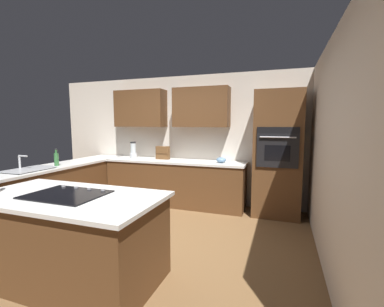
# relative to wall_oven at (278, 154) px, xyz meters

# --- Properties ---
(ground_plane) EXTENTS (14.00, 14.00, 0.00)m
(ground_plane) POSITION_rel_wall_oven_xyz_m (1.85, 1.72, -1.10)
(ground_plane) COLOR brown
(wall_back) EXTENTS (6.00, 0.44, 2.60)m
(wall_back) POSITION_rel_wall_oven_xyz_m (1.92, -0.33, 0.37)
(wall_back) COLOR silver
(wall_back) RESTS_ON ground
(wall_left) EXTENTS (0.10, 4.00, 2.60)m
(wall_left) POSITION_rel_wall_oven_xyz_m (-0.60, 1.42, 0.20)
(wall_left) COLOR silver
(wall_left) RESTS_ON ground
(lower_cabinets_back) EXTENTS (2.80, 0.60, 0.86)m
(lower_cabinets_back) POSITION_rel_wall_oven_xyz_m (1.95, -0.00, -0.67)
(lower_cabinets_back) COLOR brown
(lower_cabinets_back) RESTS_ON ground
(countertop_back) EXTENTS (2.84, 0.64, 0.04)m
(countertop_back) POSITION_rel_wall_oven_xyz_m (1.95, -0.00, -0.22)
(countertop_back) COLOR silver
(countertop_back) RESTS_ON lower_cabinets_back
(lower_cabinets_side) EXTENTS (0.60, 2.90, 0.86)m
(lower_cabinets_side) POSITION_rel_wall_oven_xyz_m (3.67, 1.17, -0.67)
(lower_cabinets_side) COLOR brown
(lower_cabinets_side) RESTS_ON ground
(countertop_side) EXTENTS (0.64, 2.94, 0.04)m
(countertop_side) POSITION_rel_wall_oven_xyz_m (3.67, 1.17, -0.22)
(countertop_side) COLOR silver
(countertop_side) RESTS_ON lower_cabinets_side
(island_base) EXTENTS (1.88, 0.94, 0.86)m
(island_base) POSITION_rel_wall_oven_xyz_m (1.98, 2.73, -0.67)
(island_base) COLOR brown
(island_base) RESTS_ON ground
(island_top) EXTENTS (1.96, 1.02, 0.04)m
(island_top) POSITION_rel_wall_oven_xyz_m (1.98, 2.73, -0.22)
(island_top) COLOR silver
(island_top) RESTS_ON island_base
(wall_oven) EXTENTS (0.80, 0.66, 2.19)m
(wall_oven) POSITION_rel_wall_oven_xyz_m (0.00, 0.00, 0.00)
(wall_oven) COLOR brown
(wall_oven) RESTS_ON ground
(sink_unit) EXTENTS (0.46, 0.70, 0.23)m
(sink_unit) POSITION_rel_wall_oven_xyz_m (3.68, 1.79, -0.18)
(sink_unit) COLOR #515456
(sink_unit) RESTS_ON countertop_side
(cooktop) EXTENTS (0.76, 0.56, 0.03)m
(cooktop) POSITION_rel_wall_oven_xyz_m (1.98, 2.72, -0.19)
(cooktop) COLOR black
(cooktop) RESTS_ON island_top
(blender) EXTENTS (0.15, 0.15, 0.35)m
(blender) POSITION_rel_wall_oven_xyz_m (2.90, -0.00, -0.05)
(blender) COLOR silver
(blender) RESTS_ON countertop_back
(mixing_bowl) EXTENTS (0.19, 0.19, 0.10)m
(mixing_bowl) POSITION_rel_wall_oven_xyz_m (1.00, -0.00, -0.15)
(mixing_bowl) COLOR #668CB2
(mixing_bowl) RESTS_ON countertop_back
(spice_rack) EXTENTS (0.28, 0.11, 0.27)m
(spice_rack) POSITION_rel_wall_oven_xyz_m (2.25, -0.08, -0.07)
(spice_rack) COLOR brown
(spice_rack) RESTS_ON countertop_back
(dish_soap_bottle) EXTENTS (0.07, 0.07, 0.30)m
(dish_soap_bottle) POSITION_rel_wall_oven_xyz_m (3.62, 1.31, -0.08)
(dish_soap_bottle) COLOR #336B38
(dish_soap_bottle) RESTS_ON countertop_side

